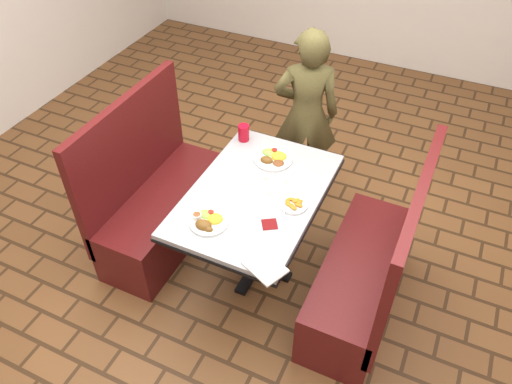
% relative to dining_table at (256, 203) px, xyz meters
% --- Properties ---
extents(room, '(7.00, 7.04, 2.82)m').
position_rel_dining_table_xyz_m(room, '(0.00, 0.00, 1.26)').
color(room, brown).
rests_on(room, ground).
extents(dining_table, '(0.81, 1.21, 0.75)m').
position_rel_dining_table_xyz_m(dining_table, '(0.00, 0.00, 0.00)').
color(dining_table, '#A5A7AA').
rests_on(dining_table, ground).
extents(booth_bench_left, '(0.47, 1.20, 1.17)m').
position_rel_dining_table_xyz_m(booth_bench_left, '(-0.80, 0.00, -0.32)').
color(booth_bench_left, '#581414').
rests_on(booth_bench_left, ground).
extents(booth_bench_right, '(0.47, 1.20, 1.17)m').
position_rel_dining_table_xyz_m(booth_bench_right, '(0.80, 0.00, -0.32)').
color(booth_bench_right, '#581414').
rests_on(booth_bench_right, ground).
extents(diner_person, '(0.61, 0.52, 1.43)m').
position_rel_dining_table_xyz_m(diner_person, '(-0.04, 1.02, 0.06)').
color(diner_person, brown).
rests_on(diner_person, ground).
extents(near_dinner_plate, '(0.24, 0.24, 0.07)m').
position_rel_dining_table_xyz_m(near_dinner_plate, '(-0.14, -0.37, 0.12)').
color(near_dinner_plate, white).
rests_on(near_dinner_plate, dining_table).
extents(far_dinner_plate, '(0.27, 0.27, 0.07)m').
position_rel_dining_table_xyz_m(far_dinner_plate, '(-0.03, 0.35, 0.12)').
color(far_dinner_plate, white).
rests_on(far_dinner_plate, dining_table).
extents(plantain_plate, '(0.18, 0.18, 0.03)m').
position_rel_dining_table_xyz_m(plantain_plate, '(0.26, -0.01, 0.11)').
color(plantain_plate, white).
rests_on(plantain_plate, dining_table).
extents(maroon_napkin, '(0.13, 0.13, 0.00)m').
position_rel_dining_table_xyz_m(maroon_napkin, '(0.20, -0.23, 0.10)').
color(maroon_napkin, maroon).
rests_on(maroon_napkin, dining_table).
extents(spoon_utensil, '(0.08, 0.12, 0.00)m').
position_rel_dining_table_xyz_m(spoon_utensil, '(0.27, -0.16, 0.10)').
color(spoon_utensil, silver).
rests_on(spoon_utensil, dining_table).
extents(red_tumbler, '(0.08, 0.08, 0.12)m').
position_rel_dining_table_xyz_m(red_tumbler, '(-0.32, 0.48, 0.16)').
color(red_tumbler, red).
rests_on(red_tumbler, dining_table).
extents(paper_napkin, '(0.27, 0.24, 0.01)m').
position_rel_dining_table_xyz_m(paper_napkin, '(0.31, -0.54, 0.10)').
color(paper_napkin, white).
rests_on(paper_napkin, dining_table).
extents(knife_utensil, '(0.07, 0.15, 0.00)m').
position_rel_dining_table_xyz_m(knife_utensil, '(-0.08, -0.36, 0.11)').
color(knife_utensil, silver).
rests_on(knife_utensil, dining_table).
extents(fork_utensil, '(0.07, 0.12, 0.00)m').
position_rel_dining_table_xyz_m(fork_utensil, '(-0.13, -0.38, 0.11)').
color(fork_utensil, '#BDBCC1').
rests_on(fork_utensil, dining_table).
extents(lettuce_shreds, '(0.28, 0.32, 0.00)m').
position_rel_dining_table_xyz_m(lettuce_shreds, '(0.04, 0.06, 0.10)').
color(lettuce_shreds, '#97C950').
rests_on(lettuce_shreds, dining_table).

